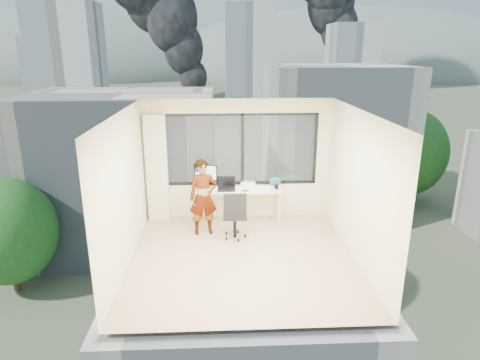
{
  "coord_description": "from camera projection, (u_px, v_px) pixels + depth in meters",
  "views": [
    {
      "loc": [
        -0.37,
        -6.68,
        3.56
      ],
      "look_at": [
        0.0,
        1.0,
        1.15
      ],
      "focal_mm": 31.2,
      "sensor_mm": 36.0,
      "label": 1
    }
  ],
  "objects": [
    {
      "name": "near_bldg_a",
      "position": [
        125.0,
        172.0,
        37.72
      ],
      "size": [
        16.0,
        12.0,
        14.0
      ],
      "primitive_type": "cube",
      "color": "#EFDFC8",
      "rests_on": "exterior_ground"
    },
    {
      "name": "handbag",
      "position": [
        275.0,
        181.0,
        8.97
      ],
      "size": [
        0.28,
        0.2,
        0.19
      ],
      "primitive_type": "ellipsoid",
      "rotation": [
        0.0,
        0.0,
        -0.34
      ],
      "color": "#0C4C46",
      "rests_on": "desk"
    },
    {
      "name": "tree_b",
      "position": [
        288.0,
        256.0,
        27.63
      ],
      "size": [
        7.6,
        7.6,
        9.0
      ],
      "primitive_type": null,
      "color": "#1C541C",
      "rests_on": "exterior_ground"
    },
    {
      "name": "floor",
      "position": [
        243.0,
        258.0,
        7.45
      ],
      "size": [
        4.0,
        4.0,
        0.01
      ],
      "primitive_type": "cube",
      "color": "tan",
      "rests_on": "ground"
    },
    {
      "name": "far_tower_b",
      "position": [
        248.0,
        59.0,
        121.89
      ],
      "size": [
        13.0,
        13.0,
        30.0
      ],
      "primitive_type": "cube",
      "color": "silver",
      "rests_on": "exterior_ground"
    },
    {
      "name": "desk",
      "position": [
        239.0,
        205.0,
        8.92
      ],
      "size": [
        1.8,
        0.6,
        0.75
      ],
      "primitive_type": "cube",
      "color": "beige",
      "rests_on": "floor"
    },
    {
      "name": "far_tower_d",
      "position": [
        52.0,
        69.0,
        148.54
      ],
      "size": [
        16.0,
        14.0,
        22.0
      ],
      "primitive_type": "cube",
      "color": "silver",
      "rests_on": "exterior_ground"
    },
    {
      "name": "curtain",
      "position": [
        157.0,
        169.0,
        8.82
      ],
      "size": [
        0.45,
        0.14,
        2.3
      ],
      "primitive_type": "cube",
      "color": "beige",
      "rests_on": "floor"
    },
    {
      "name": "far_tower_c",
      "position": [
        351.0,
        64.0,
        143.26
      ],
      "size": [
        15.0,
        15.0,
        26.0
      ],
      "primitive_type": "cube",
      "color": "silver",
      "rests_on": "exterior_ground"
    },
    {
      "name": "wall_right",
      "position": [
        359.0,
        187.0,
        7.15
      ],
      "size": [
        0.01,
        4.0,
        2.6
      ],
      "primitive_type": "cube",
      "color": "beige",
      "rests_on": "ground"
    },
    {
      "name": "hill_b",
      "position": [
        349.0,
        73.0,
        321.25
      ],
      "size": [
        300.0,
        220.0,
        96.0
      ],
      "primitive_type": "ellipsoid",
      "color": "slate",
      "rests_on": "exterior_ground"
    },
    {
      "name": "tree_c",
      "position": [
        410.0,
        161.0,
        49.28
      ],
      "size": [
        8.4,
        8.4,
        10.0
      ],
      "primitive_type": null,
      "color": "#1C541C",
      "rests_on": "exterior_ground"
    },
    {
      "name": "exterior_ground",
      "position": [
        221.0,
        110.0,
        126.01
      ],
      "size": [
        400.0,
        400.0,
        0.04
      ],
      "primitive_type": "cube",
      "color": "#515B3D",
      "rests_on": "ground"
    },
    {
      "name": "window_wall",
      "position": [
        240.0,
        149.0,
        8.9
      ],
      "size": [
        3.3,
        0.16,
        1.55
      ],
      "primitive_type": null,
      "color": "black",
      "rests_on": "ground"
    },
    {
      "name": "far_tower_a",
      "position": [
        69.0,
        66.0,
        96.38
      ],
      "size": [
        14.0,
        14.0,
        28.0
      ],
      "primitive_type": "cube",
      "color": "silver",
      "rests_on": "exterior_ground"
    },
    {
      "name": "ceiling",
      "position": [
        243.0,
        112.0,
        6.67
      ],
      "size": [
        4.0,
        4.0,
        0.01
      ],
      "primitive_type": "cube",
      "color": "white",
      "rests_on": "ground"
    },
    {
      "name": "game_console",
      "position": [
        248.0,
        184.0,
        9.01
      ],
      "size": [
        0.34,
        0.31,
        0.07
      ],
      "primitive_type": "cube",
      "rotation": [
        0.0,
        0.0,
        -0.24
      ],
      "color": "white",
      "rests_on": "desk"
    },
    {
      "name": "person",
      "position": [
        203.0,
        197.0,
        8.25
      ],
      "size": [
        0.61,
        0.46,
        1.53
      ],
      "primitive_type": "imported",
      "rotation": [
        0.0,
        0.0,
        0.18
      ],
      "color": "#2D2D33",
      "rests_on": "floor"
    },
    {
      "name": "wall_left",
      "position": [
        124.0,
        191.0,
        6.97
      ],
      "size": [
        0.01,
        4.0,
        2.6
      ],
      "primitive_type": "cube",
      "color": "beige",
      "rests_on": "ground"
    },
    {
      "name": "chair",
      "position": [
        235.0,
        214.0,
        8.11
      ],
      "size": [
        0.52,
        0.52,
        1.01
      ],
      "primitive_type": null,
      "rotation": [
        0.0,
        0.0,
        -0.0
      ],
      "color": "black",
      "rests_on": "floor"
    },
    {
      "name": "hill_a",
      "position": [
        59.0,
        74.0,
        311.09
      ],
      "size": [
        288.0,
        216.0,
        90.0
      ],
      "primitive_type": "ellipsoid",
      "color": "slate",
      "rests_on": "exterior_ground"
    },
    {
      "name": "monitor",
      "position": [
        206.0,
        176.0,
        8.83
      ],
      "size": [
        0.53,
        0.27,
        0.52
      ],
      "primitive_type": null,
      "rotation": [
        0.0,
        0.0,
        -0.33
      ],
      "color": "black",
      "rests_on": "desk"
    },
    {
      "name": "near_bldg_b",
      "position": [
        332.0,
        140.0,
        46.01
      ],
      "size": [
        14.0,
        13.0,
        16.0
      ],
      "primitive_type": "cube",
      "color": "white",
      "rests_on": "exterior_ground"
    },
    {
      "name": "tree_a",
      "position": [
        9.0,
        242.0,
        30.67
      ],
      "size": [
        7.0,
        7.0,
        8.0
      ],
      "primitive_type": null,
      "color": "#1C541C",
      "rests_on": "exterior_ground"
    },
    {
      "name": "pen_cup",
      "position": [
        276.0,
        186.0,
        8.79
      ],
      "size": [
        0.09,
        0.09,
        0.1
      ],
      "primitive_type": "cylinder",
      "rotation": [
        0.0,
        0.0,
        -0.11
      ],
      "color": "black",
      "rests_on": "desk"
    },
    {
      "name": "wall_front",
      "position": [
        252.0,
        241.0,
        5.15
      ],
      "size": [
        4.0,
        0.01,
        2.6
      ],
      "primitive_type": "cube",
      "color": "beige",
      "rests_on": "ground"
    },
    {
      "name": "laptop",
      "position": [
        226.0,
        185.0,
        8.69
      ],
      "size": [
        0.38,
        0.4,
        0.24
      ],
      "primitive_type": null,
      "rotation": [
        0.0,
        0.0,
        -0.02
      ],
      "color": "black",
      "rests_on": "desk"
    },
    {
      "name": "cellphone",
      "position": [
        245.0,
        191.0,
        8.67
      ],
      "size": [
        0.12,
        0.06,
        0.01
      ],
      "primitive_type": "cube",
      "rotation": [
        0.0,
        0.0,
        0.05
      ],
      "color": "black",
      "rests_on": "desk"
    }
  ]
}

